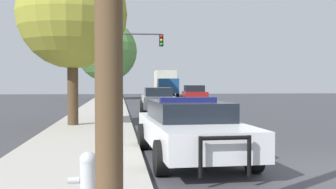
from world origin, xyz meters
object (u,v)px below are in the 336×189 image
object	(u,v)px
car_background_midblock	(158,100)
car_background_oncoming	(194,94)
tree_sidewalk_near	(72,14)
police_car	(190,128)
traffic_light	(130,53)
tree_sidewalk_far	(107,51)
box_truck	(166,83)
fire_hydrant	(88,177)

from	to	relation	value
car_background_midblock	car_background_oncoming	bearing A→B (deg)	70.95
car_background_midblock	tree_sidewalk_near	xyz separation A→B (m)	(-3.85, -6.79, 3.52)
police_car	tree_sidewalk_near	world-z (taller)	tree_sidewalk_near
police_car	tree_sidewalk_near	distance (m)	8.38
car_background_oncoming	tree_sidewalk_near	distance (m)	19.02
car_background_midblock	tree_sidewalk_near	bearing A→B (deg)	-117.76
traffic_light	tree_sidewalk_far	world-z (taller)	tree_sidewalk_far
traffic_light	box_truck	distance (m)	20.70
traffic_light	car_background_midblock	bearing A→B (deg)	-81.22
police_car	traffic_light	distance (m)	22.16
tree_sidewalk_near	tree_sidewalk_far	xyz separation A→B (m)	(0.54, 27.18, 0.63)
car_background_oncoming	fire_hydrant	bearing A→B (deg)	81.77
police_car	car_background_oncoming	distance (m)	24.24
fire_hydrant	tree_sidewalk_far	xyz separation A→B (m)	(-0.77, 37.85, 4.41)
police_car	tree_sidewalk_near	xyz separation A→B (m)	(-3.31, 6.81, 3.58)
traffic_light	car_background_oncoming	xyz separation A→B (m)	(5.18, 1.91, -3.14)
police_car	tree_sidewalk_far	xyz separation A→B (m)	(-2.77, 33.99, 4.21)
traffic_light	car_background_midblock	distance (m)	8.98
traffic_light	tree_sidewalk_far	xyz separation A→B (m)	(-2.03, 12.07, 1.00)
tree_sidewalk_near	fire_hydrant	bearing A→B (deg)	-82.97
car_background_oncoming	tree_sidewalk_near	xyz separation A→B (m)	(-7.75, -17.02, 3.51)
car_background_oncoming	tree_sidewalk_far	world-z (taller)	tree_sidewalk_far
car_background_oncoming	car_background_midblock	bearing A→B (deg)	73.98
car_background_oncoming	traffic_light	bearing A→B (deg)	25.07
traffic_light	tree_sidewalk_near	xyz separation A→B (m)	(-2.57, -15.11, 0.37)
police_car	box_truck	world-z (taller)	box_truck
tree_sidewalk_far	car_background_oncoming	bearing A→B (deg)	-54.65
traffic_light	box_truck	world-z (taller)	traffic_light
tree_sidewalk_near	traffic_light	bearing A→B (deg)	80.35
car_background_midblock	box_truck	world-z (taller)	box_truck
fire_hydrant	car_background_midblock	bearing A→B (deg)	81.73
car_background_oncoming	box_truck	size ratio (longest dim) A/B	0.58
car_background_oncoming	car_background_midblock	world-z (taller)	car_background_oncoming
police_car	tree_sidewalk_far	world-z (taller)	tree_sidewalk_far
police_car	tree_sidewalk_far	size ratio (longest dim) A/B	0.66
car_background_midblock	traffic_light	bearing A→B (deg)	100.60
box_truck	tree_sidewalk_near	xyz separation A→B (m)	(-7.47, -35.09, 2.59)
car_background_midblock	tree_sidewalk_far	xyz separation A→B (m)	(-3.31, 20.39, 4.14)
fire_hydrant	car_background_midblock	world-z (taller)	car_background_midblock
fire_hydrant	tree_sidewalk_far	size ratio (longest dim) A/B	0.09
tree_sidewalk_near	tree_sidewalk_far	distance (m)	27.19
car_background_oncoming	car_background_midblock	size ratio (longest dim) A/B	0.96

